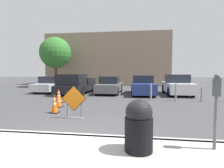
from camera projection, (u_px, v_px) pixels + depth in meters
ground_plane at (116, 94)px, 14.51m from camera, size 96.00×96.00×0.00m
sidewalk_strip at (51, 161)px, 3.35m from camera, size 25.94×2.55×0.14m
curb_lip at (74, 137)px, 4.62m from camera, size 25.94×0.20×0.14m
road_closed_sign at (74, 101)px, 6.68m from camera, size 0.98×0.20×1.27m
traffic_cone_nearest at (55, 104)px, 7.61m from camera, size 0.38×0.38×0.82m
traffic_cone_second at (59, 101)px, 8.92m from camera, size 0.42×0.42×0.60m
traffic_cone_third at (59, 96)px, 10.07m from camera, size 0.50×0.50×0.83m
parked_car_nearest at (51, 85)px, 15.75m from camera, size 1.89×4.05×1.40m
pickup_truck at (76, 85)px, 14.31m from camera, size 2.21×5.07×1.61m
parked_car_second at (110, 85)px, 14.63m from camera, size 1.88×4.07×1.43m
parked_car_third at (142, 85)px, 14.05m from camera, size 1.89×4.59×1.52m
parked_car_fourth at (177, 85)px, 13.82m from camera, size 1.86×4.11×1.59m
trash_bin at (139, 125)px, 3.60m from camera, size 0.58×0.58×1.08m
bollard_nearest at (151, 91)px, 10.92m from camera, size 0.12×0.12×1.08m
bollard_second at (176, 92)px, 10.72m from camera, size 0.12×0.12×1.10m
bollard_third at (202, 93)px, 10.53m from camera, size 0.12×0.12×0.93m
parking_meter at (216, 99)px, 3.64m from camera, size 0.11×0.15×1.60m
building_facade_backdrop at (108, 60)px, 25.30m from camera, size 16.86×5.00×7.00m
street_tree_behind_lot at (55, 53)px, 20.76m from camera, size 3.67×3.67×5.92m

